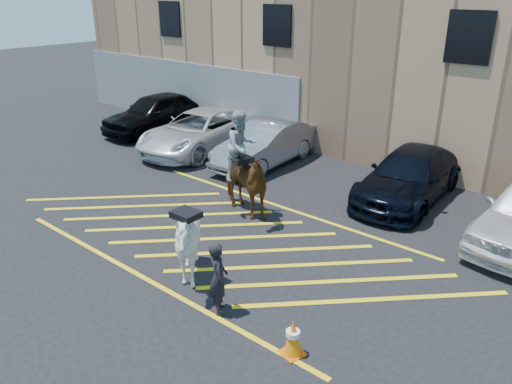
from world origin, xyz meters
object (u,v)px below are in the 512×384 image
Objects in this scene: handler at (218,278)px; car_white_pickup at (199,131)px; car_blue_suv at (410,176)px; traffic_cone at (293,337)px; car_black_suv at (156,113)px; saddled_white at (188,244)px; mounted_bay at (242,174)px; car_silver_sedan at (265,144)px.

car_white_pickup is at bearing -4.16° from handler.
car_blue_suv is 6.89× the size of traffic_cone.
car_black_suv is 15.25m from traffic_cone.
saddled_white reaches higher than car_white_pickup.
saddled_white reaches higher than traffic_cone.
handler is 0.85× the size of saddled_white.
handler is 1.90m from traffic_cone.
car_blue_suv is 5.13m from mounted_bay.
mounted_bay is 3.64m from saddled_white.
car_black_suv is 6.78× the size of traffic_cone.
car_silver_sedan is 2.57× the size of saddled_white.
handler is at bearing -49.28° from car_white_pickup.
car_silver_sedan is 0.91× the size of car_blue_suv.
car_blue_suv is at bearing 0.72° from car_silver_sedan.
car_blue_suv is 7.78m from handler.
car_silver_sedan is 5.26m from car_blue_suv.
traffic_cone is (4.55, -3.82, -0.83)m from mounted_bay.
car_silver_sedan is at bearing -19.07° from handler.
car_silver_sedan is 7.84m from saddled_white.
handler is at bearing -34.98° from car_black_suv.
handler is 0.51× the size of mounted_bay.
car_black_suv is 13.63m from handler.
mounted_bay is at bearing -40.27° from car_white_pickup.
mounted_bay reaches higher than car_blue_suv.
car_white_pickup is 3.07m from car_silver_sedan.
handler reaches higher than car_silver_sedan.
saddled_white is at bearing -36.84° from car_black_suv.
car_black_suv is 0.91× the size of car_white_pickup.
car_white_pickup is 12.10m from traffic_cone.
car_black_suv is 3.41m from car_white_pickup.
mounted_bay reaches higher than car_black_suv.
car_silver_sedan is 3.02× the size of handler.
mounted_bay is at bearing 139.98° from traffic_cone.
car_silver_sedan is at bearing -3.45° from car_black_suv.
car_blue_suv is (8.31, 0.66, -0.03)m from car_white_pickup.
handler is (4.81, -7.40, 0.00)m from car_silver_sedan.
saddled_white is (-1.72, -7.37, 0.17)m from car_blue_suv.
car_black_suv reaches higher than car_white_pickup.
saddled_white reaches higher than handler.
mounted_bay reaches higher than handler.
car_white_pickup is 9.40m from saddled_white.
saddled_white reaches higher than car_black_suv.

